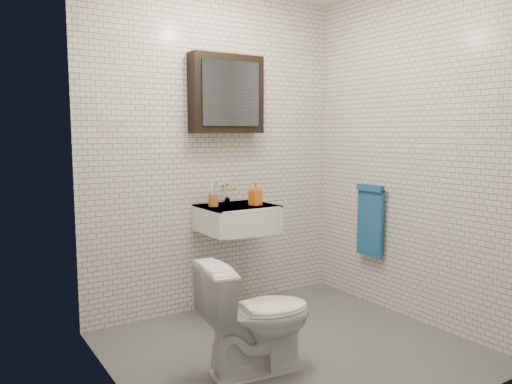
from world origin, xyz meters
The scene contains 9 objects.
ground centered at (0.00, 0.00, 0.01)m, with size 2.20×2.00×0.01m, color #4C4F54.
room_shell centered at (0.00, 0.00, 1.47)m, with size 2.22×2.02×2.51m.
washbasin centered at (0.05, 0.73, 0.76)m, with size 0.55×0.50×0.20m.
faucet centered at (0.05, 0.93, 0.92)m, with size 0.06×0.20×0.15m.
mirror_cabinet centered at (0.05, 0.93, 1.70)m, with size 0.60×0.15×0.60m.
towel_rail centered at (1.04, 0.35, 0.72)m, with size 0.09×0.30×0.58m.
toothbrush_cup centered at (-0.13, 0.82, 0.90)m, with size 0.09×0.09×0.21m.
soap_bottle centered at (0.17, 0.70, 0.94)m, with size 0.08×0.08×0.17m, color orange.
toilet centered at (-0.35, -0.13, 0.34)m, with size 0.38×0.66×0.68m, color white.
Camera 1 is at (-1.87, -2.49, 1.41)m, focal length 35.00 mm.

